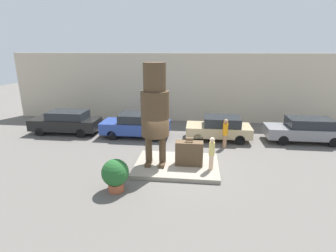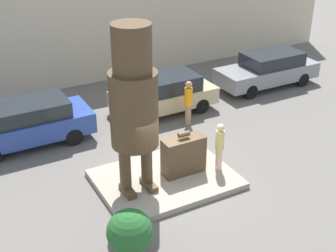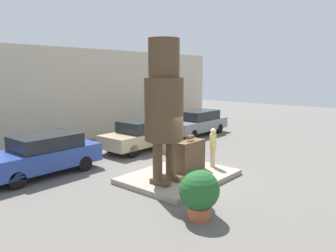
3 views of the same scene
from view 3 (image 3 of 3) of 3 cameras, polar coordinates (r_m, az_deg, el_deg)
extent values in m
plane|color=#605B56|center=(12.38, 1.98, -9.19)|extent=(60.00, 60.00, 0.00)
cube|color=gray|center=(12.35, 1.98, -8.77)|extent=(4.04, 3.02, 0.19)
cube|color=beige|center=(18.67, -20.02, 4.82)|extent=(28.00, 0.60, 5.28)
cube|color=#4C3823|center=(11.17, -1.38, -9.80)|extent=(0.26, 0.75, 0.16)
cube|color=#4C3823|center=(11.65, 0.83, -8.98)|extent=(0.26, 0.75, 0.16)
cylinder|color=#4C3823|center=(11.02, -1.83, -6.06)|extent=(0.33, 0.33, 1.31)
cylinder|color=#4C3823|center=(11.51, 0.41, -5.39)|extent=(0.33, 0.33, 1.31)
cylinder|color=#4C3823|center=(10.94, -0.71, 2.93)|extent=(1.31, 1.31, 2.10)
cylinder|color=#4C3823|center=(10.88, -0.72, 11.77)|extent=(1.03, 1.03, 1.26)
cube|color=#4C3823|center=(12.59, 3.83, -5.20)|extent=(1.31, 0.53, 1.17)
cylinder|color=#4C3823|center=(12.43, 3.87, -1.95)|extent=(0.36, 0.16, 0.16)
cylinder|color=beige|center=(13.28, 7.79, -5.54)|extent=(0.20, 0.20, 0.70)
cylinder|color=#DBC66B|center=(13.13, 7.86, -2.75)|extent=(0.26, 0.26, 0.62)
sphere|color=beige|center=(13.04, 7.90, -0.91)|extent=(0.23, 0.23, 0.23)
cube|color=#284293|center=(13.55, -21.15, -5.24)|extent=(4.40, 1.82, 0.72)
cube|color=#1E2328|center=(13.51, -20.49, -2.52)|extent=(2.42, 1.64, 0.53)
cylinder|color=black|center=(12.36, -24.81, -8.60)|extent=(0.62, 0.18, 0.62)
cylinder|color=black|center=(13.65, -14.34, -6.35)|extent=(0.62, 0.18, 0.62)
cylinder|color=black|center=(14.98, -17.99, -5.12)|extent=(0.62, 0.18, 0.62)
cube|color=tan|center=(16.71, -4.99, -2.11)|extent=(4.02, 1.81, 0.64)
cube|color=#1E2328|center=(16.74, -4.53, 0.01)|extent=(2.21, 1.63, 0.56)
cylinder|color=black|center=(15.36, -6.14, -4.37)|extent=(0.61, 0.18, 0.61)
cylinder|color=black|center=(16.55, -10.04, -3.46)|extent=(0.61, 0.18, 0.61)
cylinder|color=black|center=(17.12, -0.08, -2.88)|extent=(0.61, 0.18, 0.61)
cylinder|color=black|center=(18.20, -3.98, -2.17)|extent=(0.61, 0.18, 0.61)
cube|color=gray|center=(20.77, 5.05, 0.19)|extent=(4.63, 1.72, 0.66)
cube|color=#1E2328|center=(20.87, 5.45, 1.92)|extent=(2.55, 1.54, 0.56)
cylinder|color=black|center=(19.23, 4.43, -1.54)|extent=(0.61, 0.18, 0.61)
cylinder|color=black|center=(20.16, 0.89, -1.01)|extent=(0.61, 0.18, 0.61)
cylinder|color=black|center=(21.59, 8.91, -0.43)|extent=(0.61, 0.18, 0.61)
cylinder|color=black|center=(22.41, 5.57, 0.00)|extent=(0.61, 0.18, 0.61)
cylinder|color=#AD5638|center=(9.23, 5.40, -14.76)|extent=(0.63, 0.63, 0.34)
sphere|color=#235B28|center=(8.99, 5.46, -11.02)|extent=(1.11, 1.11, 1.11)
cylinder|color=#A87A56|center=(16.03, -0.72, -3.42)|extent=(0.22, 0.22, 0.78)
cylinder|color=orange|center=(15.89, -0.73, -0.85)|extent=(0.29, 0.29, 0.69)
sphere|color=#A87A56|center=(15.81, -0.73, 0.84)|extent=(0.26, 0.26, 0.26)
camera|label=1|loc=(11.19, 65.66, 12.47)|focal=28.00mm
camera|label=2|loc=(6.30, 89.31, 40.97)|focal=50.00mm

